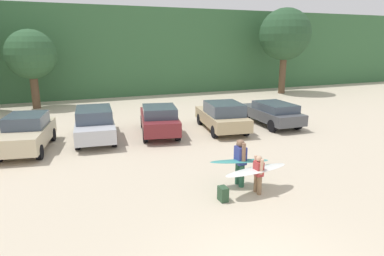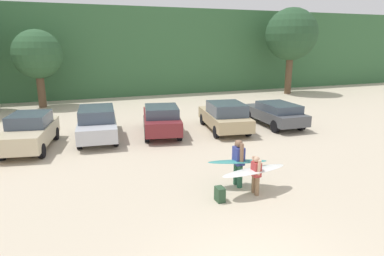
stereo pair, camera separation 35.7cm
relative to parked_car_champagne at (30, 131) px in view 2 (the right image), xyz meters
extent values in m
cube|color=#38663D|center=(4.98, 19.40, 3.02)|extent=(108.00, 12.00, 7.66)
cylinder|color=brown|center=(-0.08, 10.68, 0.38)|extent=(0.55, 0.55, 2.38)
sphere|color=#2D5633|center=(-0.08, 10.68, 3.05)|extent=(3.48, 3.48, 3.48)
cylinder|color=brown|center=(21.11, 10.09, 0.90)|extent=(0.61, 0.61, 3.43)
sphere|color=#284C2D|center=(21.11, 10.09, 4.59)|extent=(4.64, 4.64, 4.64)
cube|color=beige|center=(-0.01, -0.05, -0.13)|extent=(2.44, 4.40, 0.74)
cube|color=#3F4C5B|center=(0.03, 0.15, 0.51)|extent=(1.90, 2.21, 0.55)
cylinder|color=black|center=(-0.52, 1.44, -0.50)|extent=(0.33, 0.65, 0.62)
cylinder|color=black|center=(1.00, 1.16, -0.50)|extent=(0.33, 0.65, 0.62)
cylinder|color=black|center=(-1.01, -1.26, -0.50)|extent=(0.33, 0.65, 0.62)
cylinder|color=black|center=(0.50, -1.54, -0.50)|extent=(0.33, 0.65, 0.62)
cube|color=silver|center=(2.99, 0.71, -0.15)|extent=(2.24, 4.94, 0.67)
cube|color=#3F4C5B|center=(2.98, 0.60, 0.48)|extent=(1.87, 2.63, 0.58)
cylinder|color=black|center=(2.33, 2.36, -0.48)|extent=(0.28, 0.67, 0.65)
cylinder|color=black|center=(3.94, 2.21, -0.48)|extent=(0.28, 0.67, 0.65)
cylinder|color=black|center=(2.03, -0.79, -0.48)|extent=(0.28, 0.67, 0.65)
cylinder|color=black|center=(3.64, -0.94, -0.48)|extent=(0.28, 0.67, 0.65)
cube|color=maroon|center=(6.22, 0.46, -0.12)|extent=(2.62, 4.68, 0.70)
cube|color=#3F4C5B|center=(6.12, 0.01, 0.48)|extent=(2.01, 2.35, 0.50)
cylinder|color=black|center=(5.73, 2.05, -0.46)|extent=(0.36, 0.73, 0.70)
cylinder|color=black|center=(7.29, 1.73, -0.46)|extent=(0.36, 0.73, 0.70)
cylinder|color=black|center=(5.14, -0.81, -0.46)|extent=(0.36, 0.73, 0.70)
cylinder|color=black|center=(6.70, -1.13, -0.46)|extent=(0.36, 0.73, 0.70)
cube|color=tan|center=(9.65, -0.01, -0.17)|extent=(2.51, 4.65, 0.64)
cube|color=#3F4C5B|center=(9.59, -0.41, 0.46)|extent=(2.03, 2.43, 0.62)
cylinder|color=black|center=(9.03, 1.55, -0.50)|extent=(0.31, 0.65, 0.63)
cylinder|color=black|center=(10.70, 1.30, -0.50)|extent=(0.31, 0.65, 0.63)
cylinder|color=black|center=(8.60, -1.33, -0.50)|extent=(0.31, 0.65, 0.63)
cylinder|color=black|center=(10.26, -1.58, -0.50)|extent=(0.31, 0.65, 0.63)
cube|color=#4C4F54|center=(12.83, -0.07, -0.18)|extent=(1.97, 4.47, 0.59)
cube|color=#3F4C5B|center=(12.81, -0.47, 0.33)|extent=(1.75, 2.51, 0.43)
cylinder|color=black|center=(12.08, 1.41, -0.47)|extent=(0.25, 0.68, 0.68)
cylinder|color=black|center=(13.70, 1.35, -0.47)|extent=(0.25, 0.68, 0.68)
cylinder|color=black|center=(11.96, -1.48, -0.47)|extent=(0.25, 0.68, 0.68)
cylinder|color=black|center=(13.58, -1.55, -0.47)|extent=(0.25, 0.68, 0.68)
cylinder|color=#26593F|center=(6.85, -7.03, -0.42)|extent=(0.18, 0.18, 0.77)
cylinder|color=#26593F|center=(6.86, -6.76, -0.42)|extent=(0.18, 0.18, 0.77)
cube|color=#333D8C|center=(6.85, -6.89, 0.26)|extent=(0.31, 0.41, 0.59)
sphere|color=#8C664C|center=(6.85, -6.89, 0.68)|extent=(0.25, 0.25, 0.25)
cylinder|color=#8C664C|center=(6.84, -7.11, 0.41)|extent=(0.14, 0.15, 0.63)
cylinder|color=#8C664C|center=(6.86, -6.68, 0.41)|extent=(0.14, 0.27, 0.64)
cylinder|color=#8C6B4C|center=(7.08, -7.75, -0.51)|extent=(0.14, 0.14, 0.60)
cylinder|color=#8C6B4C|center=(7.09, -7.53, -0.51)|extent=(0.14, 0.14, 0.60)
cube|color=#B23838|center=(7.08, -7.64, 0.02)|extent=(0.24, 0.32, 0.46)
sphere|color=#D8AD8C|center=(7.08, -7.64, 0.35)|extent=(0.19, 0.19, 0.19)
cylinder|color=#D8AD8C|center=(7.07, -7.81, 0.15)|extent=(0.11, 0.17, 0.50)
cylinder|color=#D8AD8C|center=(7.09, -7.47, 0.15)|extent=(0.11, 0.17, 0.50)
ellipsoid|color=teal|center=(6.78, -6.96, 0.08)|extent=(2.04, 1.06, 0.14)
ellipsoid|color=white|center=(7.05, -7.57, -0.04)|extent=(2.42, 0.95, 0.14)
cube|color=#2D4C33|center=(5.81, -7.72, -0.59)|extent=(0.24, 0.34, 0.45)
camera|label=1|loc=(1.43, -16.04, 3.89)|focal=31.35mm
camera|label=2|loc=(1.76, -16.17, 3.89)|focal=31.35mm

